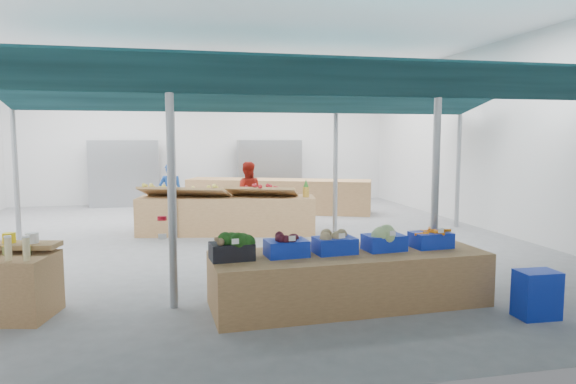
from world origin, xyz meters
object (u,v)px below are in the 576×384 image
(veg_counter, at_px, (349,278))
(vendor_right, at_px, (247,193))
(crate_stack, at_px, (537,294))
(fruit_counter, at_px, (227,215))
(vendor_left, at_px, (171,195))

(veg_counter, distance_m, vendor_right, 6.26)
(crate_stack, distance_m, vendor_right, 7.58)
(veg_counter, relative_size, vendor_right, 2.25)
(crate_stack, height_order, vendor_right, vendor_right)
(vendor_right, bearing_deg, veg_counter, 104.65)
(fruit_counter, xyz_separation_m, vendor_left, (-1.20, 1.10, 0.35))
(crate_stack, bearing_deg, fruit_counter, 116.52)
(fruit_counter, height_order, vendor_left, vendor_left)
(vendor_left, relative_size, vendor_right, 1.00)
(vendor_right, bearing_deg, crate_stack, 119.33)
(veg_counter, distance_m, vendor_left, 6.64)
(fruit_counter, xyz_separation_m, vendor_right, (0.60, 1.10, 0.35))
(fruit_counter, bearing_deg, veg_counter, -67.93)
(veg_counter, distance_m, fruit_counter, 5.24)
(veg_counter, distance_m, crate_stack, 2.20)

